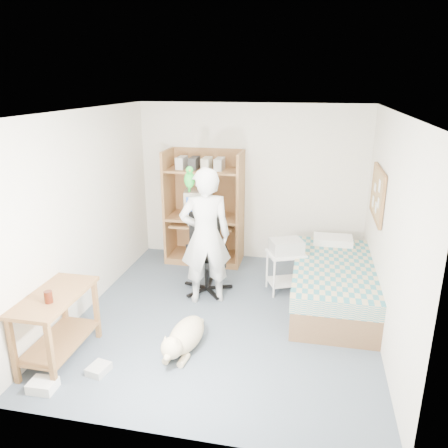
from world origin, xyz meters
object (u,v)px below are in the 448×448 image
object	(u,v)px
computer_hutch	(205,212)
person	(205,236)
printer_cart	(285,265)
side_desk	(57,317)
office_chair	(206,264)
dog	(184,337)
bed	(333,283)

from	to	relation	value
computer_hutch	person	bearing A→B (deg)	-75.62
computer_hutch	printer_cart	xyz separation A→B (m)	(1.36, -0.88, -0.44)
side_desk	office_chair	distance (m)	2.20
dog	printer_cart	distance (m)	1.92
person	dog	size ratio (longest dim) A/B	1.81
side_desk	dog	bearing A→B (deg)	18.08
computer_hutch	side_desk	distance (m)	3.08
side_desk	person	bearing A→B (deg)	52.87
person	dog	distance (m)	1.39
printer_cart	side_desk	bearing A→B (deg)	-160.23
computer_hutch	office_chair	xyz separation A→B (m)	(0.28, -1.05, -0.43)
printer_cart	person	bearing A→B (deg)	-178.17
office_chair	computer_hutch	bearing A→B (deg)	84.75
computer_hutch	bed	xyz separation A→B (m)	(2.00, -1.12, -0.53)
computer_hutch	dog	size ratio (longest dim) A/B	1.80
bed	dog	xyz separation A→B (m)	(-1.61, -1.41, -0.12)
computer_hutch	bed	world-z (taller)	computer_hutch
computer_hutch	printer_cart	bearing A→B (deg)	-32.98
bed	dog	distance (m)	2.14
side_desk	office_chair	world-z (taller)	office_chair
computer_hutch	bed	distance (m)	2.35
computer_hutch	dog	xyz separation A→B (m)	(0.39, -2.53, -0.66)
side_desk	printer_cart	world-z (taller)	side_desk
bed	side_desk	bearing A→B (deg)	-147.50
bed	printer_cart	bearing A→B (deg)	159.55
computer_hutch	printer_cart	world-z (taller)	computer_hutch
office_chair	bed	bearing A→B (deg)	-22.42
computer_hutch	office_chair	world-z (taller)	computer_hutch
bed	printer_cart	world-z (taller)	bed
printer_cart	computer_hutch	bearing A→B (deg)	123.92
office_chair	person	world-z (taller)	person
side_desk	office_chair	bearing A→B (deg)	59.16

